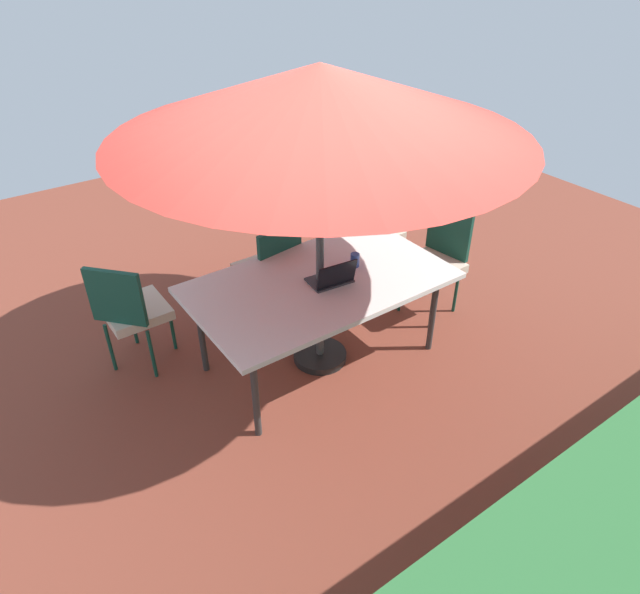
{
  "coord_description": "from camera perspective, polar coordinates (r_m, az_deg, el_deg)",
  "views": [
    {
      "loc": [
        2.1,
        2.97,
        3.07
      ],
      "look_at": [
        0.0,
        0.0,
        0.62
      ],
      "focal_mm": 31.84,
      "sensor_mm": 36.0,
      "label": 1
    }
  ],
  "objects": [
    {
      "name": "cup",
      "position": [
        4.47,
        3.53,
        3.73
      ],
      "size": [
        0.07,
        0.07,
        0.11
      ],
      "primitive_type": "cylinder",
      "color": "#334C99",
      "rests_on": "dining_table"
    },
    {
      "name": "chair_southwest",
      "position": [
        5.58,
        6.04,
        6.92
      ],
      "size": [
        0.58,
        0.59,
        0.98
      ],
      "rotation": [
        0.0,
        0.0,
        0.72
      ],
      "color": "beige",
      "rests_on": "ground_plane"
    },
    {
      "name": "chair_west",
      "position": [
        5.15,
        11.62,
        3.96
      ],
      "size": [
        0.49,
        0.48,
        0.98
      ],
      "rotation": [
        0.0,
        0.0,
        1.72
      ],
      "color": "beige",
      "rests_on": "ground_plane"
    },
    {
      "name": "chair_south",
      "position": [
        4.92,
        -5.03,
        3.0
      ],
      "size": [
        0.48,
        0.49,
        0.98
      ],
      "rotation": [
        0.0,
        0.0,
        0.13
      ],
      "color": "beige",
      "rests_on": "ground_plane"
    },
    {
      "name": "ground_plane",
      "position": [
        4.77,
        0.0,
        -6.26
      ],
      "size": [
        10.0,
        10.0,
        0.02
      ],
      "primitive_type": "cube",
      "color": "brown"
    },
    {
      "name": "dining_table",
      "position": [
        4.33,
        0.0,
        1.16
      ],
      "size": [
        1.97,
        1.15,
        0.77
      ],
      "color": "white",
      "rests_on": "ground_plane"
    },
    {
      "name": "chair_southeast",
      "position": [
        4.61,
        -18.49,
        -1.12
      ],
      "size": [
        0.59,
        0.59,
        0.98
      ],
      "rotation": [
        0.0,
        0.0,
        5.44
      ],
      "color": "beige",
      "rests_on": "ground_plane"
    },
    {
      "name": "laptop",
      "position": [
        4.24,
        1.21,
        1.9
      ],
      "size": [
        0.34,
        0.28,
        0.21
      ],
      "rotation": [
        0.0,
        0.0,
        -0.11
      ],
      "color": "#2D2D33",
      "rests_on": "dining_table"
    },
    {
      "name": "patio_umbrella",
      "position": [
        3.77,
        0.0,
        19.0
      ],
      "size": [
        2.79,
        2.79,
        2.34
      ],
      "color": "#4C4C4C",
      "rests_on": "ground_plane"
    }
  ]
}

